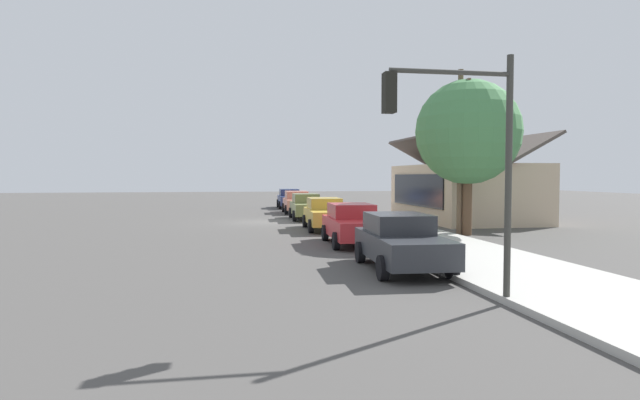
# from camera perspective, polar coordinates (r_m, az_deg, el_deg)

# --- Properties ---
(ground_plane) EXTENTS (120.00, 120.00, 0.00)m
(ground_plane) POSITION_cam_1_polar(r_m,az_deg,el_deg) (30.67, -5.92, -2.42)
(ground_plane) COLOR #4C4947
(sidewalk_curb) EXTENTS (60.00, 4.20, 0.16)m
(sidewalk_curb) POSITION_cam_1_polar(r_m,az_deg,el_deg) (31.56, 4.28, -2.12)
(sidewalk_curb) COLOR #B2AFA8
(sidewalk_curb) RESTS_ON ground
(car_navy) EXTENTS (4.76, 2.13, 1.59)m
(car_navy) POSITION_cam_1_polar(r_m,az_deg,el_deg) (44.00, -3.38, 0.18)
(car_navy) COLOR navy
(car_navy) RESTS_ON ground
(car_coral) EXTENTS (4.62, 2.13, 1.59)m
(car_coral) POSITION_cam_1_polar(r_m,az_deg,el_deg) (38.05, -2.56, -0.20)
(car_coral) COLOR #EA8C75
(car_coral) RESTS_ON ground
(car_olive) EXTENTS (4.67, 2.10, 1.59)m
(car_olive) POSITION_cam_1_polar(r_m,az_deg,el_deg) (32.41, -1.52, -0.69)
(car_olive) COLOR olive
(car_olive) RESTS_ON ground
(car_mustard) EXTENTS (4.69, 2.17, 1.59)m
(car_mustard) POSITION_cam_1_polar(r_m,az_deg,el_deg) (26.15, 0.56, -1.49)
(car_mustard) COLOR gold
(car_mustard) RESTS_ON ground
(car_cherry) EXTENTS (4.58, 2.19, 1.59)m
(car_cherry) POSITION_cam_1_polar(r_m,az_deg,el_deg) (20.58, 3.61, -2.61)
(car_cherry) COLOR red
(car_cherry) RESTS_ON ground
(car_charcoal) EXTENTS (4.62, 2.24, 1.59)m
(car_charcoal) POSITION_cam_1_polar(r_m,az_deg,el_deg) (15.20, 8.90, -4.50)
(car_charcoal) COLOR #2D3035
(car_charcoal) RESTS_ON ground
(storefront_building) EXTENTS (10.59, 6.31, 5.11)m
(storefront_building) POSITION_cam_1_polar(r_m,az_deg,el_deg) (32.90, 15.47, 1.04)
(storefront_building) COLOR #CCB293
(storefront_building) RESTS_ON ground
(shade_tree) EXTENTS (4.72, 4.72, 7.05)m
(shade_tree) POSITION_cam_1_polar(r_m,az_deg,el_deg) (24.58, 15.93, 7.14)
(shade_tree) COLOR brown
(shade_tree) RESTS_ON ground
(traffic_light_main) EXTENTS (0.37, 2.79, 5.20)m
(traffic_light_main) POSITION_cam_1_polar(r_m,az_deg,el_deg) (11.08, 15.24, 6.66)
(traffic_light_main) COLOR #383833
(traffic_light_main) RESTS_ON ground
(utility_pole_wooden) EXTENTS (1.80, 0.24, 7.50)m
(utility_pole_wooden) POSITION_cam_1_polar(r_m,az_deg,el_deg) (24.50, 15.10, 5.43)
(utility_pole_wooden) COLOR brown
(utility_pole_wooden) RESTS_ON ground
(fire_hydrant_red) EXTENTS (0.22, 0.22, 0.71)m
(fire_hydrant_red) POSITION_cam_1_polar(r_m,az_deg,el_deg) (35.35, 0.39, -0.93)
(fire_hydrant_red) COLOR red
(fire_hydrant_red) RESTS_ON sidewalk_curb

